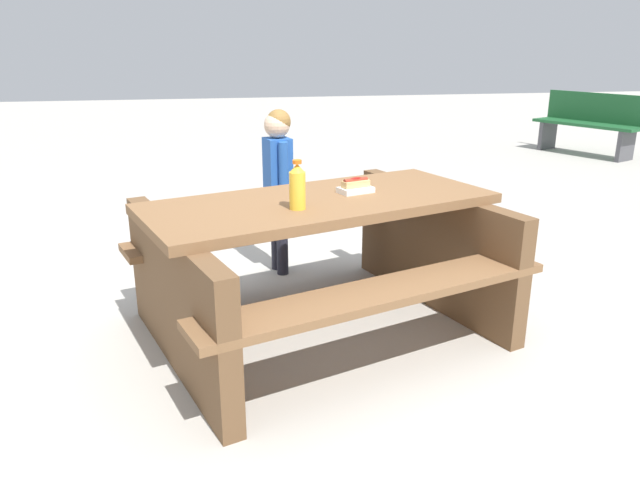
{
  "coord_description": "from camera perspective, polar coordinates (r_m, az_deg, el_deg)",
  "views": [
    {
      "loc": [
        -0.59,
        -2.95,
        1.51
      ],
      "look_at": [
        0.0,
        0.0,
        0.52
      ],
      "focal_mm": 33.8,
      "sensor_mm": 36.0,
      "label": 1
    }
  ],
  "objects": [
    {
      "name": "picnic_table",
      "position": [
        3.19,
        0.0,
        -1.37
      ],
      "size": [
        2.15,
        1.89,
        0.75
      ],
      "color": "brown",
      "rests_on": "ground"
    },
    {
      "name": "soda_bottle",
      "position": [
        2.88,
        -2.16,
        5.08
      ],
      "size": [
        0.08,
        0.08,
        0.24
      ],
      "color": "yellow",
      "rests_on": "picnic_table"
    },
    {
      "name": "park_bench_mid",
      "position": [
        9.42,
        24.16,
        10.12
      ],
      "size": [
        0.98,
        1.53,
        0.85
      ],
      "color": "#1E592D",
      "rests_on": "ground"
    },
    {
      "name": "hotdog_tray",
      "position": [
        3.23,
        3.39,
        5.04
      ],
      "size": [
        0.21,
        0.16,
        0.08
      ],
      "color": "white",
      "rests_on": "picnic_table"
    },
    {
      "name": "child_in_coat",
      "position": [
        4.01,
        -3.99,
        6.56
      ],
      "size": [
        0.19,
        0.27,
        1.11
      ],
      "color": "#262633",
      "rests_on": "ground"
    },
    {
      "name": "ground_plane",
      "position": [
        3.37,
        0.0,
        -8.52
      ],
      "size": [
        30.0,
        30.0,
        0.0
      ],
      "primitive_type": "plane",
      "color": "#B7B2A8",
      "rests_on": "ground"
    }
  ]
}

